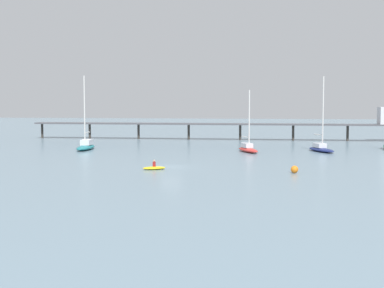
{
  "coord_description": "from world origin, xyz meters",
  "views": [
    {
      "loc": [
        12.04,
        -63.96,
        7.77
      ],
      "look_at": [
        0.0,
        17.15,
        1.5
      ],
      "focal_mm": 50.69,
      "sensor_mm": 36.0,
      "label": 1
    }
  ],
  "objects_px": {
    "dinghy_yellow": "(154,168)",
    "sailboat_teal": "(86,145)",
    "sailboat_navy": "(321,147)",
    "pier": "(273,122)",
    "sailboat_red": "(248,148)",
    "mooring_buoy_inner": "(294,169)"
  },
  "relations": [
    {
      "from": "dinghy_yellow",
      "to": "sailboat_teal",
      "type": "bearing_deg",
      "value": 124.79
    },
    {
      "from": "sailboat_navy",
      "to": "sailboat_teal",
      "type": "distance_m",
      "value": 38.18
    },
    {
      "from": "dinghy_yellow",
      "to": "pier",
      "type": "bearing_deg",
      "value": 75.13
    },
    {
      "from": "sailboat_red",
      "to": "dinghy_yellow",
      "type": "xyz_separation_m",
      "value": [
        -9.81,
        -23.9,
        -0.46
      ]
    },
    {
      "from": "pier",
      "to": "sailboat_red",
      "type": "distance_m",
      "value": 28.28
    },
    {
      "from": "pier",
      "to": "mooring_buoy_inner",
      "type": "xyz_separation_m",
      "value": [
        2.31,
        -52.58,
        -3.47
      ]
    },
    {
      "from": "dinghy_yellow",
      "to": "mooring_buoy_inner",
      "type": "distance_m",
      "value": 16.07
    },
    {
      "from": "pier",
      "to": "sailboat_red",
      "type": "xyz_separation_m",
      "value": [
        -3.92,
        -27.82,
        -3.21
      ]
    },
    {
      "from": "sailboat_navy",
      "to": "mooring_buoy_inner",
      "type": "bearing_deg",
      "value": -100.85
    },
    {
      "from": "sailboat_red",
      "to": "mooring_buoy_inner",
      "type": "relative_size",
      "value": 11.77
    },
    {
      "from": "sailboat_teal",
      "to": "sailboat_red",
      "type": "xyz_separation_m",
      "value": [
        26.7,
        -0.41,
        -0.09
      ]
    },
    {
      "from": "sailboat_navy",
      "to": "dinghy_yellow",
      "type": "height_order",
      "value": "sailboat_navy"
    },
    {
      "from": "pier",
      "to": "sailboat_navy",
      "type": "distance_m",
      "value": 26.73
    },
    {
      "from": "sailboat_red",
      "to": "pier",
      "type": "bearing_deg",
      "value": 81.98
    },
    {
      "from": "sailboat_red",
      "to": "dinghy_yellow",
      "type": "distance_m",
      "value": 25.84
    },
    {
      "from": "sailboat_red",
      "to": "sailboat_teal",
      "type": "bearing_deg",
      "value": 179.13
    },
    {
      "from": "dinghy_yellow",
      "to": "sailboat_navy",
      "type": "bearing_deg",
      "value": 51.04
    },
    {
      "from": "mooring_buoy_inner",
      "to": "sailboat_red",
      "type": "bearing_deg",
      "value": 104.13
    },
    {
      "from": "sailboat_navy",
      "to": "sailboat_teal",
      "type": "height_order",
      "value": "sailboat_teal"
    },
    {
      "from": "pier",
      "to": "sailboat_navy",
      "type": "xyz_separation_m",
      "value": [
        7.51,
        -25.46,
        -3.18
      ]
    },
    {
      "from": "sailboat_navy",
      "to": "sailboat_red",
      "type": "bearing_deg",
      "value": -168.33
    },
    {
      "from": "sailboat_red",
      "to": "mooring_buoy_inner",
      "type": "xyz_separation_m",
      "value": [
        6.23,
        -24.76,
        -0.26
      ]
    }
  ]
}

